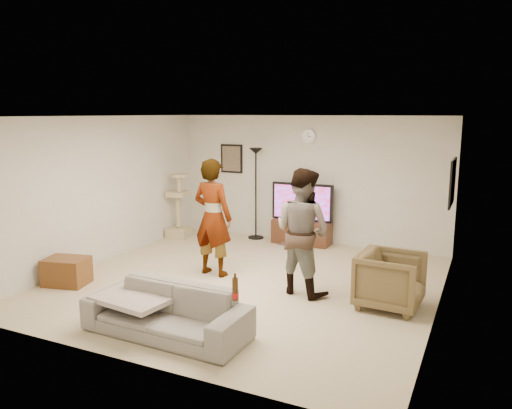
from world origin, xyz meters
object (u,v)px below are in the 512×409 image
at_px(cat_tree, 178,205).
at_px(person_left, 213,217).
at_px(floor_lamp, 256,194).
at_px(person_right, 302,231).
at_px(side_table, 67,271).
at_px(sofa, 166,311).
at_px(beer_bottle, 235,289).
at_px(tv, 302,202).
at_px(armchair, 390,280).
at_px(tv_stand, 302,232).

distance_m(cat_tree, person_left, 2.62).
xyz_separation_m(floor_lamp, cat_tree, (-1.49, -0.60, -0.25)).
relative_size(person_left, person_right, 1.03).
height_order(person_right, side_table, person_right).
xyz_separation_m(cat_tree, sofa, (2.51, -3.97, -0.38)).
distance_m(person_left, side_table, 2.34).
distance_m(floor_lamp, side_table, 4.08).
height_order(floor_lamp, person_left, person_left).
distance_m(person_right, beer_bottle, 2.01).
xyz_separation_m(person_left, person_right, (1.55, -0.16, -0.03)).
xyz_separation_m(cat_tree, beer_bottle, (3.41, -3.97, 0.03)).
distance_m(tv, cat_tree, 2.58).
bearing_deg(armchair, person_left, 89.34).
xyz_separation_m(tv_stand, beer_bottle, (0.91, -4.55, 0.46)).
xyz_separation_m(tv, armchair, (2.19, -2.59, -0.46)).
height_order(tv, beer_bottle, tv).
xyz_separation_m(tv, cat_tree, (-2.50, -0.59, -0.17)).
relative_size(person_left, beer_bottle, 7.44).
height_order(cat_tree, sofa, cat_tree).
relative_size(cat_tree, side_table, 2.19).
height_order(tv_stand, floor_lamp, floor_lamp).
relative_size(beer_bottle, armchair, 0.30).
xyz_separation_m(tv_stand, person_right, (0.93, -2.56, 0.66)).
bearing_deg(floor_lamp, tv_stand, -0.84).
height_order(armchair, side_table, armchair).
xyz_separation_m(tv_stand, tv, (0.00, 0.00, 0.60)).
bearing_deg(side_table, sofa, -18.48).
distance_m(tv_stand, armchair, 3.40).
distance_m(person_left, beer_bottle, 2.66).
xyz_separation_m(person_left, beer_bottle, (1.53, -2.16, -0.23)).
distance_m(tv, armchair, 3.43).
height_order(floor_lamp, side_table, floor_lamp).
height_order(person_right, armchair, person_right).
distance_m(tv_stand, person_left, 2.57).
relative_size(person_left, armchair, 2.26).
bearing_deg(side_table, cat_tree, 92.35).
distance_m(tv, sofa, 4.59).
bearing_deg(cat_tree, person_right, -29.84).
relative_size(person_right, armchair, 2.19).
xyz_separation_m(tv_stand, person_left, (-0.62, -2.39, 0.69)).
xyz_separation_m(floor_lamp, side_table, (-1.36, -3.77, -0.72)).
bearing_deg(armchair, sofa, 135.30).
relative_size(sofa, armchair, 2.38).
relative_size(tv_stand, side_table, 1.85).
height_order(tv, floor_lamp, floor_lamp).
relative_size(tv, side_table, 2.01).
bearing_deg(person_left, person_right, 179.38).
height_order(tv, sofa, tv).
distance_m(sofa, armchair, 2.94).
bearing_deg(floor_lamp, side_table, -109.87).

